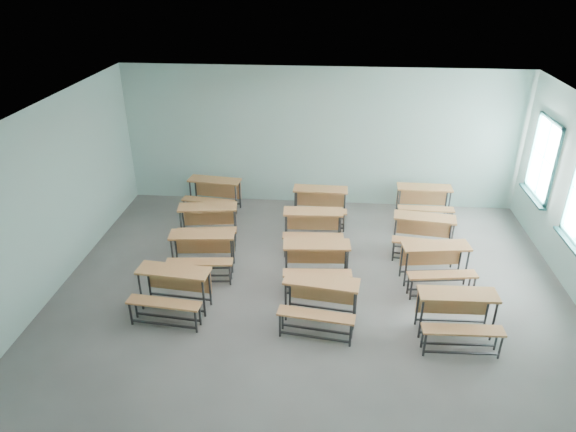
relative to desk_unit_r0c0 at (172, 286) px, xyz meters
The scene contains 13 objects.
room 2.63m from the desk_unit_r0c0, 12.70° to the left, with size 9.04×8.04×3.24m.
desk_unit_r0c0 is the anchor object (origin of this frame).
desk_unit_r0c1 2.42m from the desk_unit_r0c0, ahead, with size 1.28×0.95×0.74m.
desk_unit_r0c2 4.52m from the desk_unit_r0c0, ahead, with size 1.21×0.84×0.74m.
desk_unit_r1c0 1.25m from the desk_unit_r0c0, 80.90° to the left, with size 1.26×0.91×0.74m.
desk_unit_r1c1 2.55m from the desk_unit_r0c0, 24.45° to the left, with size 1.24×0.88×0.74m.
desk_unit_r1c2 4.59m from the desk_unit_r0c0, 15.03° to the left, with size 1.29×0.95×0.74m.
desk_unit_r2c0 2.39m from the desk_unit_r0c0, 88.96° to the left, with size 1.29×0.95×0.74m.
desk_unit_r2c1 3.22m from the desk_unit_r0c0, 47.10° to the left, with size 1.23×0.86×0.74m.
desk_unit_r2c2 4.94m from the desk_unit_r0c0, 27.78° to the left, with size 1.28×0.94×0.74m.
desk_unit_r3c0 3.79m from the desk_unit_r0c0, 92.23° to the left, with size 1.28×0.94×0.74m.
desk_unit_r3c1 4.18m from the desk_unit_r0c0, 56.59° to the left, with size 1.20×0.82×0.74m.
desk_unit_r3c2 5.96m from the desk_unit_r0c0, 39.46° to the left, with size 1.20×0.81×0.74m.
Camera 1 is at (0.24, -7.23, 5.30)m, focal length 32.00 mm.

